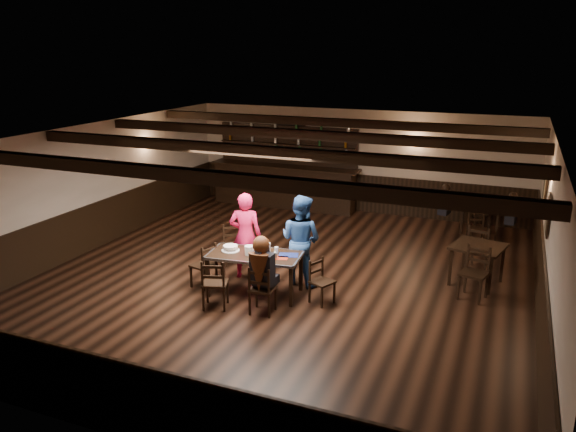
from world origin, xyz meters
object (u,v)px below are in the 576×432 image
at_px(man_blue, 301,240).
at_px(bar_counter, 285,180).
at_px(chair_near_left, 214,281).
at_px(woman_pink, 245,236).
at_px(dining_table, 255,258).
at_px(cake, 230,248).
at_px(chair_near_right, 261,287).

height_order(man_blue, bar_counter, bar_counter).
relative_size(chair_near_left, man_blue, 0.52).
bearing_deg(woman_pink, chair_near_left, 78.21).
xyz_separation_m(dining_table, cake, (-0.47, -0.02, 0.12)).
bearing_deg(cake, chair_near_right, -37.17).
relative_size(woman_pink, bar_counter, 0.40).
xyz_separation_m(chair_near_right, cake, (-0.91, 0.69, 0.30)).
bearing_deg(cake, man_blue, 37.00).
distance_m(woman_pink, cake, 0.64).
relative_size(man_blue, bar_counter, 0.40).
bearing_deg(man_blue, cake, 49.87).
relative_size(cake, bar_counter, 0.08).
distance_m(chair_near_right, cake, 1.19).
relative_size(chair_near_left, cake, 2.73).
bearing_deg(dining_table, bar_counter, 107.44).
height_order(chair_near_right, bar_counter, bar_counter).
xyz_separation_m(cake, bar_counter, (-1.30, 5.63, -0.07)).
relative_size(dining_table, woman_pink, 1.03).
distance_m(dining_table, woman_pink, 0.80).
distance_m(chair_near_left, chair_near_right, 0.81).
bearing_deg(cake, woman_pink, 91.76).
bearing_deg(bar_counter, chair_near_right, -70.73).
bearing_deg(bar_counter, woman_pink, -75.65).
bearing_deg(bar_counter, cake, -77.04).
distance_m(dining_table, cake, 0.48).
height_order(chair_near_left, man_blue, man_blue).
bearing_deg(dining_table, man_blue, 53.21).
distance_m(chair_near_left, woman_pink, 1.49).
xyz_separation_m(chair_near_right, man_blue, (0.13, 1.48, 0.35)).
distance_m(chair_near_right, man_blue, 1.52).
xyz_separation_m(man_blue, cake, (-1.04, -0.78, -0.05)).
bearing_deg(chair_near_right, woman_pink, 125.05).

